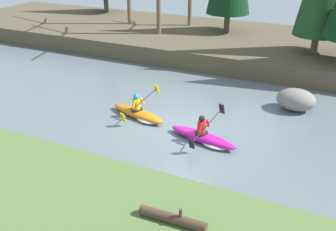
{
  "coord_description": "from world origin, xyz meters",
  "views": [
    {
      "loc": [
        5.41,
        -12.42,
        6.85
      ],
      "look_at": [
        -0.45,
        -0.35,
        0.55
      ],
      "focal_mm": 42.0,
      "sensor_mm": 36.0,
      "label": 1
    }
  ],
  "objects_px": {
    "kayaker_lead": "(205,137)",
    "driftwood_log": "(173,218)",
    "boulder_midstream": "(296,100)",
    "kayaker_middle": "(140,114)"
  },
  "relations": [
    {
      "from": "kayaker_lead",
      "to": "boulder_midstream",
      "type": "height_order",
      "value": "kayaker_lead"
    },
    {
      "from": "kayaker_middle",
      "to": "boulder_midstream",
      "type": "height_order",
      "value": "kayaker_middle"
    },
    {
      "from": "boulder_midstream",
      "to": "driftwood_log",
      "type": "height_order",
      "value": "driftwood_log"
    },
    {
      "from": "kayaker_lead",
      "to": "boulder_midstream",
      "type": "relative_size",
      "value": 1.72
    },
    {
      "from": "boulder_midstream",
      "to": "driftwood_log",
      "type": "bearing_deg",
      "value": -97.49
    },
    {
      "from": "kayaker_lead",
      "to": "boulder_midstream",
      "type": "distance_m",
      "value": 4.96
    },
    {
      "from": "kayaker_lead",
      "to": "driftwood_log",
      "type": "bearing_deg",
      "value": -65.1
    },
    {
      "from": "kayaker_middle",
      "to": "boulder_midstream",
      "type": "relative_size",
      "value": 1.71
    },
    {
      "from": "boulder_midstream",
      "to": "driftwood_log",
      "type": "distance_m",
      "value": 9.58
    },
    {
      "from": "boulder_midstream",
      "to": "kayaker_middle",
      "type": "bearing_deg",
      "value": -146.89
    }
  ]
}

